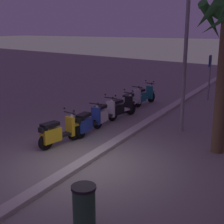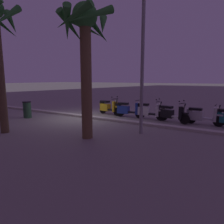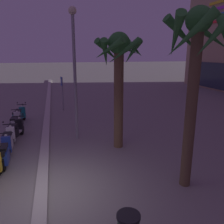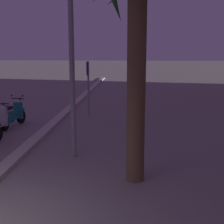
{
  "view_description": "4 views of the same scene",
  "coord_description": "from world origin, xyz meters",
  "px_view_note": "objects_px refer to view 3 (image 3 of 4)",
  "views": [
    {
      "loc": [
        7.08,
        4.81,
        3.84
      ],
      "look_at": [
        -2.19,
        -0.44,
        1.0
      ],
      "focal_mm": 51.67,
      "sensor_mm": 36.0,
      "label": 1
    },
    {
      "loc": [
        -7.5,
        8.77,
        2.21
      ],
      "look_at": [
        -3.87,
        2.85,
        1.06
      ],
      "focal_mm": 32.02,
      "sensor_mm": 36.0,
      "label": 2
    },
    {
      "loc": [
        6.19,
        0.4,
        4.0
      ],
      "look_at": [
        -4.05,
        3.01,
        1.28
      ],
      "focal_mm": 36.67,
      "sensor_mm": 36.0,
      "label": 3
    },
    {
      "loc": [
        3.69,
        2.89,
        2.81
      ],
      "look_at": [
        -3.77,
        2.43,
        1.36
      ],
      "focal_mm": 49.78,
      "sensor_mm": 36.0,
      "label": 4
    }
  ],
  "objects_px": {
    "scooter_teal_last_in_row": "(19,116)",
    "crossing_sign": "(62,90)",
    "palm_tree_by_mall_entrance": "(119,64)",
    "scooter_silver_lead_nearest": "(16,123)",
    "scooter_white_mid_front": "(9,141)",
    "scooter_blue_gap_after_mid": "(5,153)",
    "scooter_black_far_back": "(15,131)",
    "street_lamp": "(74,61)",
    "palm_tree_mid_walkway": "(196,57)"
  },
  "relations": [
    {
      "from": "scooter_teal_last_in_row",
      "to": "crossing_sign",
      "type": "relative_size",
      "value": 0.73
    },
    {
      "from": "crossing_sign",
      "to": "palm_tree_by_mall_entrance",
      "type": "height_order",
      "value": "palm_tree_by_mall_entrance"
    },
    {
      "from": "scooter_silver_lead_nearest",
      "to": "scooter_white_mid_front",
      "type": "relative_size",
      "value": 1.02
    },
    {
      "from": "scooter_blue_gap_after_mid",
      "to": "palm_tree_by_mall_entrance",
      "type": "relative_size",
      "value": 0.37
    },
    {
      "from": "scooter_blue_gap_after_mid",
      "to": "scooter_black_far_back",
      "type": "bearing_deg",
      "value": -179.84
    },
    {
      "from": "scooter_blue_gap_after_mid",
      "to": "street_lamp",
      "type": "xyz_separation_m",
      "value": [
        -2.07,
        2.86,
        3.22
      ]
    },
    {
      "from": "scooter_white_mid_front",
      "to": "street_lamp",
      "type": "height_order",
      "value": "street_lamp"
    },
    {
      "from": "scooter_blue_gap_after_mid",
      "to": "street_lamp",
      "type": "bearing_deg",
      "value": 125.93
    },
    {
      "from": "scooter_silver_lead_nearest",
      "to": "palm_tree_mid_walkway",
      "type": "bearing_deg",
      "value": 40.97
    },
    {
      "from": "scooter_silver_lead_nearest",
      "to": "scooter_black_far_back",
      "type": "distance_m",
      "value": 1.43
    },
    {
      "from": "crossing_sign",
      "to": "street_lamp",
      "type": "distance_m",
      "value": 6.21
    },
    {
      "from": "scooter_teal_last_in_row",
      "to": "scooter_white_mid_front",
      "type": "distance_m",
      "value": 4.0
    },
    {
      "from": "scooter_teal_last_in_row",
      "to": "scooter_blue_gap_after_mid",
      "type": "xyz_separation_m",
      "value": [
        5.22,
        0.16,
        0.0
      ]
    },
    {
      "from": "scooter_teal_last_in_row",
      "to": "scooter_blue_gap_after_mid",
      "type": "distance_m",
      "value": 5.22
    },
    {
      "from": "scooter_silver_lead_nearest",
      "to": "palm_tree_mid_walkway",
      "type": "xyz_separation_m",
      "value": [
        6.78,
        5.89,
        3.47
      ]
    },
    {
      "from": "scooter_blue_gap_after_mid",
      "to": "street_lamp",
      "type": "distance_m",
      "value": 4.78
    },
    {
      "from": "palm_tree_by_mall_entrance",
      "to": "street_lamp",
      "type": "height_order",
      "value": "street_lamp"
    },
    {
      "from": "street_lamp",
      "to": "scooter_teal_last_in_row",
      "type": "bearing_deg",
      "value": -136.21
    },
    {
      "from": "scooter_teal_last_in_row",
      "to": "palm_tree_mid_walkway",
      "type": "xyz_separation_m",
      "value": [
        8.05,
        5.88,
        3.46
      ]
    },
    {
      "from": "scooter_teal_last_in_row",
      "to": "palm_tree_by_mall_entrance",
      "type": "distance_m",
      "value": 7.29
    },
    {
      "from": "scooter_silver_lead_nearest",
      "to": "crossing_sign",
      "type": "distance_m",
      "value": 4.84
    },
    {
      "from": "scooter_black_far_back",
      "to": "palm_tree_by_mall_entrance",
      "type": "height_order",
      "value": "palm_tree_by_mall_entrance"
    },
    {
      "from": "scooter_black_far_back",
      "to": "palm_tree_by_mall_entrance",
      "type": "distance_m",
      "value": 5.83
    },
    {
      "from": "scooter_silver_lead_nearest",
      "to": "palm_tree_mid_walkway",
      "type": "relative_size",
      "value": 0.34
    },
    {
      "from": "palm_tree_by_mall_entrance",
      "to": "scooter_black_far_back",
      "type": "bearing_deg",
      "value": -113.26
    },
    {
      "from": "scooter_blue_gap_after_mid",
      "to": "street_lamp",
      "type": "height_order",
      "value": "street_lamp"
    },
    {
      "from": "scooter_blue_gap_after_mid",
      "to": "scooter_white_mid_front",
      "type": "bearing_deg",
      "value": -177.33
    },
    {
      "from": "scooter_silver_lead_nearest",
      "to": "crossing_sign",
      "type": "height_order",
      "value": "crossing_sign"
    },
    {
      "from": "scooter_blue_gap_after_mid",
      "to": "palm_tree_mid_walkway",
      "type": "relative_size",
      "value": 0.34
    },
    {
      "from": "scooter_teal_last_in_row",
      "to": "scooter_blue_gap_after_mid",
      "type": "height_order",
      "value": "scooter_teal_last_in_row"
    },
    {
      "from": "scooter_teal_last_in_row",
      "to": "scooter_white_mid_front",
      "type": "height_order",
      "value": "same"
    },
    {
      "from": "scooter_teal_last_in_row",
      "to": "scooter_black_far_back",
      "type": "height_order",
      "value": "same"
    },
    {
      "from": "scooter_black_far_back",
      "to": "scooter_white_mid_front",
      "type": "xyz_separation_m",
      "value": [
        1.31,
        -0.05,
        0.02
      ]
    },
    {
      "from": "scooter_black_far_back",
      "to": "scooter_white_mid_front",
      "type": "relative_size",
      "value": 0.97
    },
    {
      "from": "scooter_silver_lead_nearest",
      "to": "scooter_blue_gap_after_mid",
      "type": "xyz_separation_m",
      "value": [
        3.95,
        0.18,
        0.01
      ]
    },
    {
      "from": "scooter_silver_lead_nearest",
      "to": "palm_tree_by_mall_entrance",
      "type": "bearing_deg",
      "value": 54.32
    },
    {
      "from": "scooter_white_mid_front",
      "to": "palm_tree_mid_walkway",
      "type": "bearing_deg",
      "value": 54.94
    },
    {
      "from": "scooter_black_far_back",
      "to": "palm_tree_mid_walkway",
      "type": "relative_size",
      "value": 0.33
    },
    {
      "from": "palm_tree_mid_walkway",
      "to": "street_lamp",
      "type": "xyz_separation_m",
      "value": [
        -4.9,
        -2.86,
        -0.23
      ]
    },
    {
      "from": "scooter_white_mid_front",
      "to": "street_lamp",
      "type": "bearing_deg",
      "value": 106.31
    },
    {
      "from": "scooter_white_mid_front",
      "to": "palm_tree_mid_walkway",
      "type": "height_order",
      "value": "palm_tree_mid_walkway"
    },
    {
      "from": "scooter_silver_lead_nearest",
      "to": "scooter_black_far_back",
      "type": "height_order",
      "value": "scooter_black_far_back"
    },
    {
      "from": "scooter_blue_gap_after_mid",
      "to": "palm_tree_mid_walkway",
      "type": "height_order",
      "value": "palm_tree_mid_walkway"
    },
    {
      "from": "scooter_silver_lead_nearest",
      "to": "scooter_black_far_back",
      "type": "bearing_deg",
      "value": 6.77
    },
    {
      "from": "scooter_teal_last_in_row",
      "to": "crossing_sign",
      "type": "bearing_deg",
      "value": 135.45
    },
    {
      "from": "scooter_silver_lead_nearest",
      "to": "palm_tree_by_mall_entrance",
      "type": "xyz_separation_m",
      "value": [
        3.36,
        4.69,
        3.14
      ]
    },
    {
      "from": "scooter_white_mid_front",
      "to": "crossing_sign",
      "type": "height_order",
      "value": "crossing_sign"
    },
    {
      "from": "street_lamp",
      "to": "palm_tree_by_mall_entrance",
      "type": "bearing_deg",
      "value": 48.11
    },
    {
      "from": "scooter_teal_last_in_row",
      "to": "palm_tree_by_mall_entrance",
      "type": "relative_size",
      "value": 0.36
    },
    {
      "from": "scooter_black_far_back",
      "to": "palm_tree_by_mall_entrance",
      "type": "relative_size",
      "value": 0.35
    }
  ]
}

